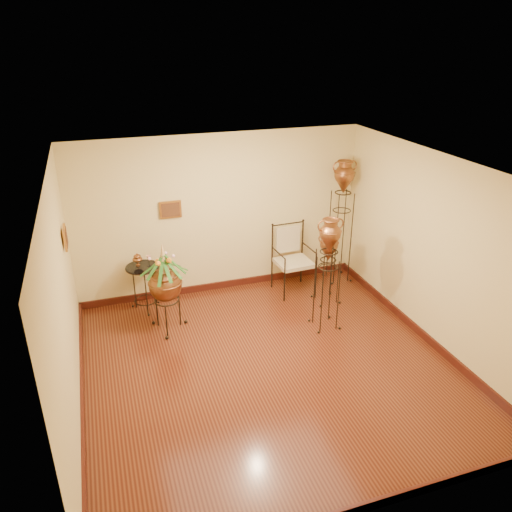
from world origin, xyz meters
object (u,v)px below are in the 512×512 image
object	(u,v)px
armchair	(294,260)
planter_urn	(165,282)
side_table	(145,287)
amphora_mid	(327,273)
amphora_tall	(341,221)

from	to	relation	value
armchair	planter_urn	bearing A→B (deg)	-169.95
armchair	side_table	bearing A→B (deg)	172.52
planter_urn	armchair	xyz separation A→B (m)	(2.33, 0.54, -0.22)
planter_urn	side_table	world-z (taller)	planter_urn
amphora_mid	armchair	xyz separation A→B (m)	(-0.03, 1.23, -0.31)
amphora_mid	planter_urn	bearing A→B (deg)	163.74
amphora_mid	side_table	size ratio (longest dim) A/B	1.83
planter_urn	armchair	size ratio (longest dim) A/B	1.21
planter_urn	armchair	world-z (taller)	planter_urn
amphora_tall	amphora_mid	size ratio (longest dim) A/B	1.25
planter_urn	side_table	size ratio (longest dim) A/B	1.48
amphora_mid	planter_urn	size ratio (longest dim) A/B	1.23
amphora_mid	armchair	world-z (taller)	amphora_mid
amphora_mid	armchair	distance (m)	1.27
amphora_tall	planter_urn	world-z (taller)	amphora_tall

